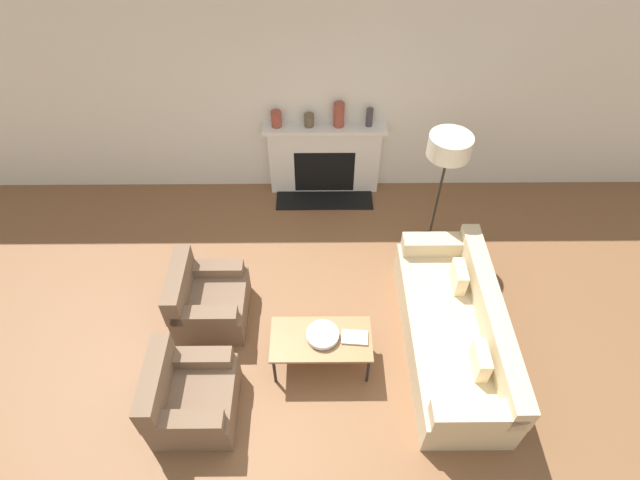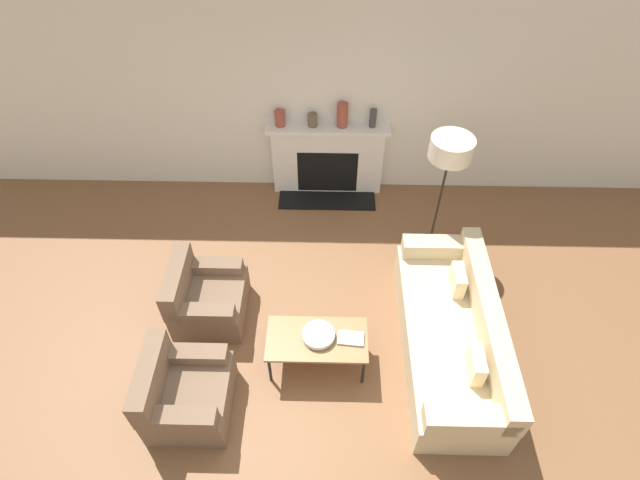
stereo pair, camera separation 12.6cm
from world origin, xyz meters
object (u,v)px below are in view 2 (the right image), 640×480
object	(u,v)px
couch	(452,334)
mantel_vase_left	(280,118)
armchair_far	(205,298)
coffee_table	(317,340)
bowl	(318,335)
armchair_near	(184,393)
floor_lamp	(450,156)
mantel_vase_center_right	(342,115)
mantel_vase_right	(373,118)
book	(351,338)
fireplace	(328,160)
mantel_vase_center_left	(312,120)

from	to	relation	value
couch	mantel_vase_left	distance (m)	3.47
armchair_far	coffee_table	distance (m)	1.42
armchair_far	bowl	distance (m)	1.44
mantel_vase_left	armchair_far	bearing A→B (deg)	-107.56
armchair_near	floor_lamp	xyz separation A→B (m)	(2.72, 2.31, 1.16)
floor_lamp	mantel_vase_center_right	xyz separation A→B (m)	(-1.18, 1.11, -0.20)
mantel_vase_right	armchair_far	bearing A→B (deg)	-130.44
mantel_vase_center_right	mantel_vase_right	world-z (taller)	mantel_vase_center_right
floor_lamp	mantel_vase_left	xyz separation A→B (m)	(-2.00, 1.11, -0.26)
book	mantel_vase_center_right	world-z (taller)	mantel_vase_center_right
couch	book	xyz separation A→B (m)	(-1.09, -0.18, 0.17)
coffee_table	floor_lamp	size ratio (longest dim) A/B	0.62
mantel_vase_left	floor_lamp	bearing A→B (deg)	-29.10
armchair_far	bowl	world-z (taller)	armchair_far
floor_lamp	mantel_vase_right	bearing A→B (deg)	125.03
book	mantel_vase_center_right	xyz separation A→B (m)	(-0.09, 2.88, 0.78)
fireplace	armchair_near	xyz separation A→B (m)	(-1.35, -3.41, -0.24)
armchair_far	mantel_vase_center_left	distance (m)	2.69
coffee_table	floor_lamp	distance (m)	2.50
book	mantel_vase_center_left	bearing A→B (deg)	104.37
bowl	mantel_vase_right	size ratio (longest dim) A/B	1.35
fireplace	mantel_vase_right	size ratio (longest dim) A/B	6.64
mantel_vase_left	mantel_vase_center_right	size ratio (longest dim) A/B	0.65
mantel_vase_right	floor_lamp	bearing A→B (deg)	-54.97
book	mantel_vase_left	distance (m)	3.10
mantel_vase_right	armchair_near	bearing A→B (deg)	-119.53
armchair_near	mantel_vase_center_left	xyz separation A→B (m)	(1.15, 3.42, 0.88)
mantel_vase_right	mantel_vase_center_left	bearing A→B (deg)	-180.00
book	mantel_vase_center_right	bearing A→B (deg)	96.69
fireplace	mantel_vase_left	world-z (taller)	mantel_vase_left
mantel_vase_right	coffee_table	bearing A→B (deg)	-102.88
bowl	mantel_vase_center_right	size ratio (longest dim) A/B	1.02
coffee_table	couch	bearing A→B (deg)	7.21
floor_lamp	bowl	bearing A→B (deg)	-129.12
book	mantel_vase_right	size ratio (longest dim) A/B	1.14
couch	bowl	xyz separation A→B (m)	(-1.42, -0.16, 0.20)
armchair_near	mantel_vase_right	bearing A→B (deg)	-29.53
couch	mantel_vase_center_right	xyz separation A→B (m)	(-1.18, 2.70, 0.95)
couch	mantel_vase_center_left	size ratio (longest dim) A/B	13.34
armchair_far	mantel_vase_left	size ratio (longest dim) A/B	3.87
mantel_vase_right	mantel_vase_center_right	bearing A→B (deg)	-180.00
couch	fireplace	bearing A→B (deg)	-153.11
mantel_vase_center_left	mantel_vase_center_right	bearing A→B (deg)	0.00
mantel_vase_left	coffee_table	bearing A→B (deg)	-79.00
couch	coffee_table	distance (m)	1.45
fireplace	couch	xyz separation A→B (m)	(1.36, -2.68, -0.23)
fireplace	mantel_vase_center_left	size ratio (longest dim) A/B	9.64
armchair_far	mantel_vase_center_right	distance (m)	2.91
mantel_vase_center_left	mantel_vase_right	bearing A→B (deg)	0.00
bowl	mantel_vase_center_left	size ratio (longest dim) A/B	1.95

